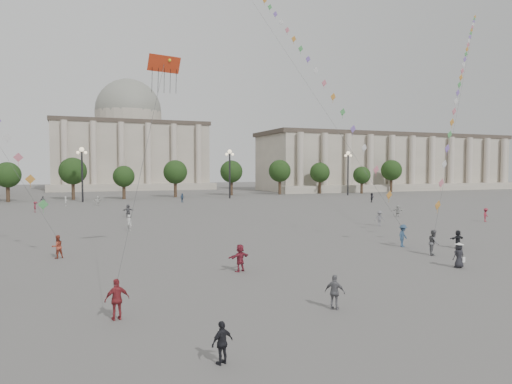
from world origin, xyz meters
name	(u,v)px	position (x,y,z in m)	size (l,w,h in m)	color
ground	(347,273)	(0.00, 0.00, 0.00)	(360.00, 360.00, 0.00)	#565451
hall_east	(388,162)	(75.00, 93.89, 8.43)	(84.00, 26.22, 17.20)	#A29A88
hall_central	(129,145)	(0.00, 129.22, 14.23)	(48.30, 34.30, 35.50)	#A29A88
tree_row	(154,174)	(0.00, 78.00, 5.39)	(137.12, 5.12, 8.00)	#332619
lamp_post_mid_west	(82,164)	(-15.00, 70.00, 7.35)	(2.00, 0.90, 10.65)	#262628
lamp_post_mid_east	(230,165)	(15.00, 70.00, 7.35)	(2.00, 0.90, 10.65)	#262628
lamp_post_far_east	(348,165)	(45.00, 70.00, 7.35)	(2.00, 0.90, 10.65)	#262628
person_crowd_0	(182,198)	(2.92, 62.64, 0.87)	(1.02, 0.43, 1.75)	#355179
person_crowd_3	(458,239)	(13.30, 4.24, 0.75)	(1.39, 0.44, 1.50)	black
person_crowd_4	(98,201)	(-12.62, 60.60, 0.84)	(1.56, 0.50, 1.68)	silver
person_crowd_6	(379,218)	(16.19, 18.61, 0.87)	(1.13, 0.65, 1.75)	slate
person_crowd_7	(398,211)	(24.69, 26.05, 0.79)	(1.46, 0.47, 1.58)	#B4B3AF
person_crowd_8	(486,215)	(31.03, 17.39, 0.84)	(1.08, 0.62, 1.68)	maroon
person_crowd_9	(372,198)	(37.14, 49.34, 0.90)	(1.67, 0.53, 1.80)	#232328
person_crowd_10	(66,201)	(-17.84, 61.94, 0.80)	(0.59, 0.39, 1.61)	silver
person_crowd_12	(128,211)	(-9.56, 38.65, 0.88)	(1.62, 0.52, 1.75)	slate
person_crowd_13	(129,223)	(-10.84, 24.82, 0.84)	(0.61, 0.40, 1.67)	silver
person_crowd_16	(43,202)	(-21.40, 60.46, 0.94)	(1.10, 0.46, 1.88)	#5B5D60
person_crowd_17	(35,207)	(-21.76, 50.59, 0.82)	(1.06, 0.61, 1.65)	maroon
tourist_0	(117,299)	(-14.27, -4.04, 0.90)	(1.06, 0.44, 1.81)	maroon
tourist_2	(240,258)	(-6.21, 2.79, 0.88)	(1.62, 0.52, 1.75)	maroon
tourist_3	(335,292)	(-4.69, -6.23, 0.82)	(0.96, 0.40, 1.63)	slate
tourist_4	(222,343)	(-11.33, -10.00, 0.74)	(0.86, 0.36, 1.47)	black
kite_flyer_0	(57,247)	(-17.26, 11.71, 0.85)	(0.83, 0.64, 1.70)	#9E3E2B
kite_flyer_1	(403,236)	(9.52, 6.40, 0.94)	(1.22, 0.70, 1.89)	navy
kite_flyer_2	(434,242)	(9.29, 2.63, 0.97)	(0.94, 0.73, 1.93)	#5A5B5F
hat_person	(459,255)	(7.65, -1.46, 0.87)	(0.84, 0.60, 1.69)	black
dragon_kite	(164,75)	(-10.32, 6.22, 12.73)	(3.13, 5.67, 16.26)	red
kite_train_mid	(265,7)	(9.62, 37.03, 29.69)	(0.94, 57.81, 78.38)	#3F3F3F
kite_train_east	(464,66)	(33.33, 23.60, 20.39)	(45.42, 39.21, 70.42)	#3F3F3F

